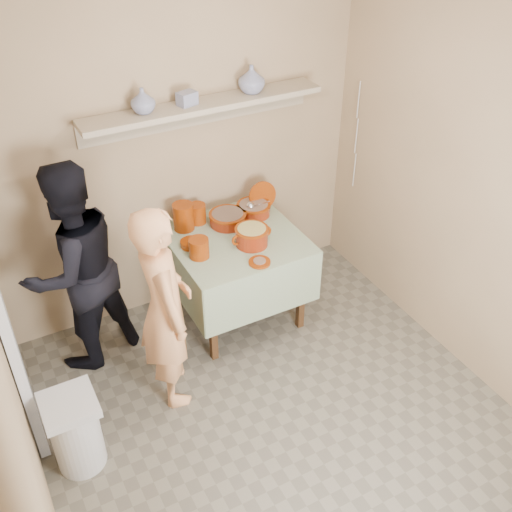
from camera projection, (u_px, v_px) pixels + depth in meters
ground at (289, 436)px, 3.98m from camera, size 3.50×3.50×0.00m
plate_stack_a at (183, 217)px, 4.59m from camera, size 0.16×0.16×0.22m
plate_stack_b at (198, 214)px, 4.68m from camera, size 0.13×0.13×0.16m
bowl_stack at (199, 248)px, 4.30m from camera, size 0.15×0.15×0.15m
empty_bowl at (191, 243)px, 4.44m from camera, size 0.16×0.16×0.05m
propped_lid at (262, 195)px, 4.83m from camera, size 0.24×0.08×0.23m
vase_right at (252, 79)px, 4.31m from camera, size 0.22×0.22×0.20m
vase_left at (143, 101)px, 4.01m from camera, size 0.23×0.23×0.17m
ceramic_box at (187, 99)px, 4.15m from camera, size 0.15×0.13×0.09m
person_cook at (165, 308)px, 3.89m from camera, size 0.43×0.59×1.51m
person_helper at (75, 269)px, 4.15m from camera, size 0.94×0.85×1.60m
room_shell at (299, 234)px, 3.04m from camera, size 3.04×3.54×2.62m
serving_table at (235, 250)px, 4.62m from camera, size 0.97×0.97×0.76m
cazuela_meat_a at (228, 218)px, 4.67m from camera, size 0.30×0.30×0.10m
cazuela_meat_b at (254, 208)px, 4.78m from camera, size 0.28×0.28×0.10m
ladle at (251, 206)px, 4.71m from camera, size 0.08×0.26×0.19m
cazuela_rice at (252, 235)px, 4.42m from camera, size 0.33×0.25×0.14m
front_plate at (260, 262)px, 4.27m from camera, size 0.16×0.16×0.03m
wall_shelf at (203, 107)px, 4.27m from camera, size 1.80×0.25×0.21m
trash_bin at (76, 432)px, 3.66m from camera, size 0.32×0.32×0.56m
electrical_cord at (356, 136)px, 4.88m from camera, size 0.01×0.05×0.90m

